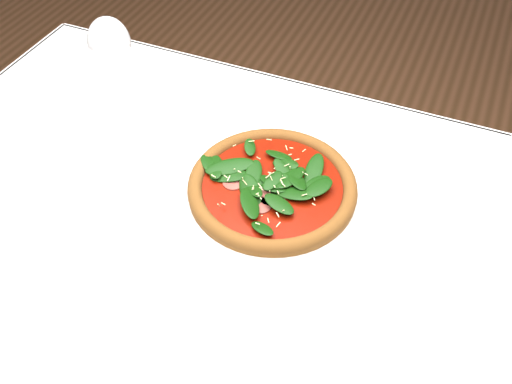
% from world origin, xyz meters
% --- Properties ---
extents(dining_table, '(1.21, 0.81, 0.75)m').
position_xyz_m(dining_table, '(0.00, 0.00, 0.65)').
color(dining_table, white).
rests_on(dining_table, ground).
extents(plate, '(0.32, 0.32, 0.01)m').
position_xyz_m(plate, '(0.04, 0.09, 0.76)').
color(plate, white).
rests_on(plate, dining_table).
extents(pizza, '(0.36, 0.36, 0.04)m').
position_xyz_m(pizza, '(0.04, 0.09, 0.78)').
color(pizza, brown).
rests_on(pizza, plate).
extents(wine_glass, '(0.08, 0.08, 0.18)m').
position_xyz_m(wine_glass, '(-0.31, 0.19, 0.88)').
color(wine_glass, white).
rests_on(wine_glass, dining_table).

